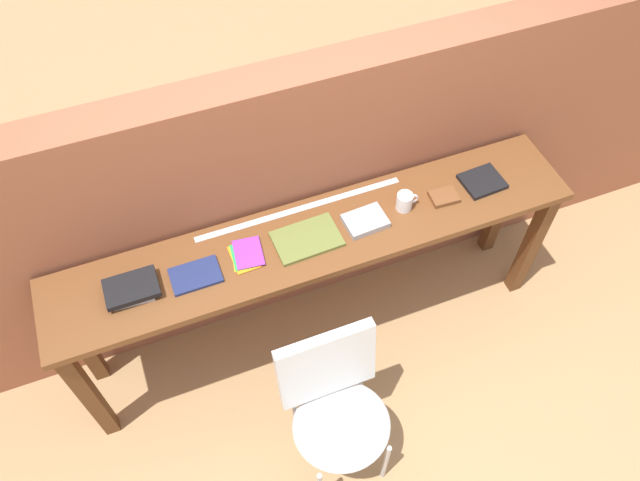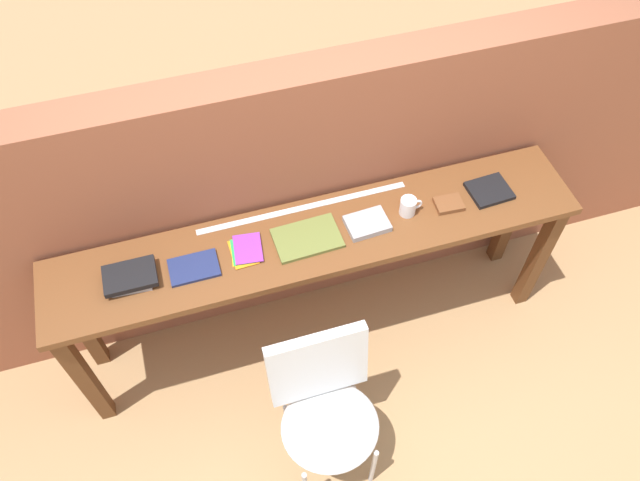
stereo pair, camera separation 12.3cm
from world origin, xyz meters
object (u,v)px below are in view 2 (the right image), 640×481
at_px(pamphlet_pile_colourful, 245,250).
at_px(leather_journal_brown, 449,204).
at_px(book_stack_leftmost, 130,277).
at_px(magazine_cycling, 194,268).
at_px(book_open_centre, 307,238).
at_px(book_repair_rightmost, 489,191).
at_px(chair_white_moulded, 326,406).
at_px(mug, 408,206).

height_order(pamphlet_pile_colourful, leather_journal_brown, leather_journal_brown).
distance_m(book_stack_leftmost, magazine_cycling, 0.27).
distance_m(pamphlet_pile_colourful, book_open_centre, 0.28).
bearing_deg(leather_journal_brown, book_repair_rightmost, 9.09).
relative_size(chair_white_moulded, pamphlet_pile_colourful, 4.96).
xyz_separation_m(magazine_cycling, pamphlet_pile_colourful, (0.24, 0.03, -0.00)).
distance_m(pamphlet_pile_colourful, leather_journal_brown, 0.98).
relative_size(magazine_cycling, book_open_centre, 0.73).
height_order(mug, leather_journal_brown, mug).
xyz_separation_m(magazine_cycling, mug, (1.02, 0.02, 0.04)).
height_order(book_open_centre, book_repair_rightmost, book_repair_rightmost).
relative_size(chair_white_moulded, leather_journal_brown, 6.86).
bearing_deg(magazine_cycling, book_stack_leftmost, 176.35).
bearing_deg(pamphlet_pile_colourful, book_open_centre, -3.34).
distance_m(leather_journal_brown, book_repair_rightmost, 0.22).
bearing_deg(magazine_cycling, leather_journal_brown, 0.41).
xyz_separation_m(pamphlet_pile_colourful, mug, (0.78, -0.00, 0.04)).
distance_m(magazine_cycling, pamphlet_pile_colourful, 0.24).
height_order(magazine_cycling, book_repair_rightmost, book_repair_rightmost).
xyz_separation_m(book_stack_leftmost, magazine_cycling, (0.27, -0.02, -0.02)).
xyz_separation_m(mug, book_repair_rightmost, (0.42, 0.00, -0.03)).
bearing_deg(chair_white_moulded, mug, 47.48).
xyz_separation_m(book_open_centre, book_repair_rightmost, (0.92, 0.02, 0.00)).
bearing_deg(mug, pamphlet_pile_colourful, 179.83).
bearing_deg(magazine_cycling, mug, 1.48).
bearing_deg(magazine_cycling, pamphlet_pile_colourful, 6.39).
distance_m(magazine_cycling, leather_journal_brown, 1.22).
bearing_deg(chair_white_moulded, book_open_centre, 80.41).
height_order(pamphlet_pile_colourful, book_open_centre, book_open_centre).
relative_size(pamphlet_pile_colourful, mug, 1.63).
bearing_deg(magazine_cycling, chair_white_moulded, -56.90).
xyz_separation_m(chair_white_moulded, leather_journal_brown, (0.81, 0.64, 0.37)).
bearing_deg(chair_white_moulded, book_repair_rightmost, 32.79).
relative_size(chair_white_moulded, book_repair_rightmost, 4.59).
bearing_deg(book_repair_rightmost, pamphlet_pile_colourful, 176.97).
height_order(magazine_cycling, mug, mug).
height_order(book_stack_leftmost, book_repair_rightmost, book_stack_leftmost).
bearing_deg(leather_journal_brown, book_stack_leftmost, -176.74).
relative_size(chair_white_moulded, mug, 8.10).
relative_size(leather_journal_brown, book_repair_rightmost, 0.67).
xyz_separation_m(chair_white_moulded, book_stack_leftmost, (-0.68, 0.65, 0.38)).
bearing_deg(book_stack_leftmost, book_open_centre, -0.63).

